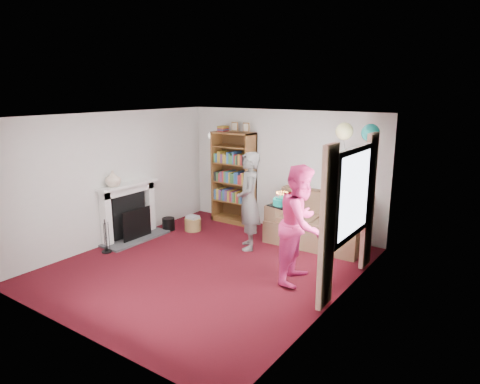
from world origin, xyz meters
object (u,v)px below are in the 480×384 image
Objects in this scene: sofa at (318,225)px; person_striped at (249,201)px; person_magenta at (301,224)px; bookcase at (234,179)px; birthday_cake at (282,202)px.

person_striped is (-0.96, -0.98, 0.55)m from sofa.
bookcase is at bearing 45.70° from person_magenta.
person_magenta is 0.49m from birthday_cake.
person_striped is 1.20m from birthday_cake.
sofa is 1.83m from person_magenta.
bookcase is 3.22m from person_magenta.
person_striped is at bearing -45.55° from bookcase.
birthday_cake is (2.20, -1.79, 0.19)m from bookcase.
sofa is 5.28× the size of birthday_cake.
person_striped reaches higher than birthday_cake.
person_magenta is (1.42, -0.70, 0.01)m from person_striped.
birthday_cake is (1.01, -0.58, 0.27)m from person_striped.
birthday_cake is at bearing 65.27° from person_magenta.
person_striped is (1.18, -1.21, -0.07)m from bookcase.
sofa is at bearing -6.08° from bookcase.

